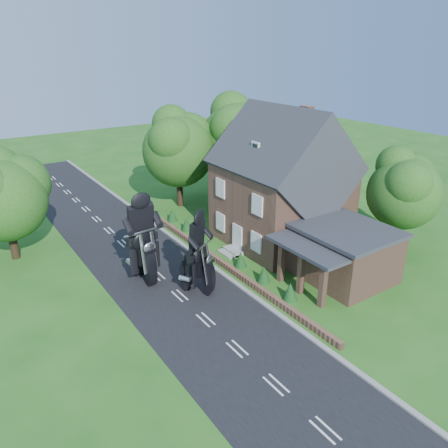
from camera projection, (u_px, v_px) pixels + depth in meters
ground at (206, 320)px, 24.18m from camera, size 120.00×120.00×0.00m
road at (206, 320)px, 24.18m from camera, size 7.00×80.00×0.02m
kerb at (258, 299)px, 26.04m from camera, size 0.30×80.00×0.12m
garden_wall at (220, 262)px, 30.15m from camera, size 0.30×22.00×0.40m
house at (282, 186)px, 32.52m from camera, size 9.54×8.64×10.24m
annex at (342, 252)px, 27.99m from camera, size 7.05×5.94×3.44m
tree_annex_side at (407, 186)px, 31.30m from camera, size 5.64×5.20×7.48m
tree_house_right at (317, 156)px, 37.38m from camera, size 6.51×6.00×8.40m
tree_behind_house at (242, 133)px, 41.46m from camera, size 7.81×7.20×10.08m
tree_behind_left at (181, 144)px, 39.30m from camera, size 6.94×6.40×9.16m
tree_far_road at (9, 192)px, 29.58m from camera, size 6.08×5.60×7.84m
shrub_a at (290, 291)px, 25.94m from camera, size 0.90×0.90×1.10m
shrub_b at (264, 274)px, 27.86m from camera, size 0.90×0.90×1.10m
shrub_c at (241, 259)px, 29.77m from camera, size 0.90×0.90×1.10m
shrub_d at (202, 234)px, 33.59m from camera, size 0.90×0.90×1.10m
shrub_e at (186, 224)px, 35.51m from camera, size 0.90×0.90×1.10m
shrub_f at (172, 215)px, 37.42m from camera, size 0.90×0.90×1.10m
motorcycle_lead at (198, 280)px, 26.60m from camera, size 1.30×1.72×1.63m
motorcycle_follow at (145, 268)px, 27.86m from camera, size 0.61×1.97×1.80m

